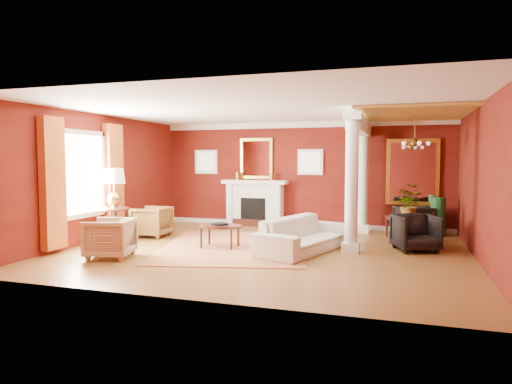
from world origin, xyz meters
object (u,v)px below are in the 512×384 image
(sofa, at_px, (303,229))
(coffee_table, at_px, (220,227))
(side_table, at_px, (114,192))
(dining_table, at_px, (410,224))
(armchair_leopard, at_px, (152,220))
(armchair_stripe, at_px, (110,236))

(sofa, xyz_separation_m, coffee_table, (-1.78, -0.10, -0.03))
(side_table, distance_m, dining_table, 6.72)
(armchair_leopard, xyz_separation_m, armchair_stripe, (0.49, -2.35, 0.01))
(armchair_leopard, xyz_separation_m, dining_table, (5.96, 1.15, 0.01))
(armchair_leopard, distance_m, armchair_stripe, 2.40)
(armchair_leopard, bearing_deg, dining_table, 99.38)
(sofa, xyz_separation_m, dining_table, (2.08, 1.84, -0.06))
(side_table, height_order, dining_table, side_table)
(sofa, relative_size, side_table, 1.43)
(coffee_table, bearing_deg, dining_table, 26.77)
(armchair_stripe, xyz_separation_m, dining_table, (5.47, 3.50, -0.00))
(sofa, bearing_deg, armchair_stripe, 133.65)
(sofa, height_order, dining_table, sofa)
(armchair_leopard, height_order, coffee_table, armchair_leopard)
(sofa, distance_m, dining_table, 2.78)
(coffee_table, bearing_deg, armchair_leopard, 159.34)
(sofa, relative_size, armchair_stripe, 2.88)
(side_table, bearing_deg, sofa, 2.95)
(sofa, xyz_separation_m, armchair_leopard, (-3.88, 0.69, -0.06))
(armchair_leopard, distance_m, dining_table, 6.07)
(coffee_table, distance_m, side_table, 2.60)
(side_table, bearing_deg, armchair_stripe, -58.31)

